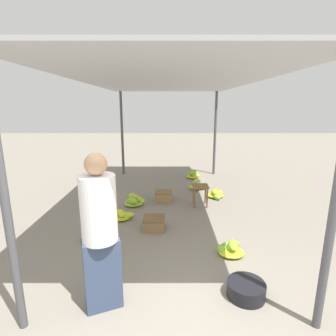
# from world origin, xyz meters

# --- Properties ---
(canopy_post_front_left) EXTENTS (0.08, 0.08, 2.64)m
(canopy_post_front_left) POSITION_xyz_m (-1.49, 0.30, 1.32)
(canopy_post_front_left) COLOR #4C4C51
(canopy_post_front_left) RESTS_ON ground
(canopy_post_front_right) EXTENTS (0.08, 0.08, 2.64)m
(canopy_post_front_right) POSITION_xyz_m (1.49, 0.30, 1.32)
(canopy_post_front_right) COLOR #4C4C51
(canopy_post_front_right) RESTS_ON ground
(canopy_post_back_left) EXTENTS (0.08, 0.08, 2.64)m
(canopy_post_back_left) POSITION_xyz_m (-1.49, 6.48, 1.32)
(canopy_post_back_left) COLOR #4C4C51
(canopy_post_back_left) RESTS_ON ground
(canopy_post_back_right) EXTENTS (0.08, 0.08, 2.64)m
(canopy_post_back_right) POSITION_xyz_m (1.49, 6.48, 1.32)
(canopy_post_back_right) COLOR #4C4C51
(canopy_post_back_right) RESTS_ON ground
(canopy_tarp) EXTENTS (3.38, 6.58, 0.04)m
(canopy_tarp) POSITION_xyz_m (0.00, 3.39, 2.66)
(canopy_tarp) COLOR #B2B2B7
(canopy_tarp) RESTS_ON canopy_post_front_left
(vendor_foreground) EXTENTS (0.48, 0.48, 1.74)m
(vendor_foreground) POSITION_xyz_m (-0.73, 0.59, 0.90)
(vendor_foreground) COLOR #384766
(vendor_foreground) RESTS_ON ground
(stool) EXTENTS (0.34, 0.34, 0.48)m
(stool) POSITION_xyz_m (0.70, 3.63, 0.38)
(stool) COLOR brown
(stool) RESTS_ON ground
(basin_black) EXTENTS (0.45, 0.45, 0.18)m
(basin_black) POSITION_xyz_m (0.90, 0.73, 0.09)
(basin_black) COLOR black
(basin_black) RESTS_ON ground
(banana_pile_left_0) EXTENTS (0.47, 0.35, 0.21)m
(banana_pile_left_0) POSITION_xyz_m (-0.91, 2.88, 0.08)
(banana_pile_left_0) COLOR #B3CC2C
(banana_pile_left_0) RESTS_ON ground
(banana_pile_left_1) EXTENTS (0.48, 0.44, 0.30)m
(banana_pile_left_1) POSITION_xyz_m (-0.77, 3.63, 0.11)
(banana_pile_left_1) COLOR #95C032
(banana_pile_left_1) RESTS_ON ground
(banana_pile_left_2) EXTENTS (0.46, 0.47, 0.28)m
(banana_pile_left_2) POSITION_xyz_m (-1.21, 2.01, 0.10)
(banana_pile_left_2) COLOR #7FB735
(banana_pile_left_2) RESTS_ON ground
(banana_pile_right_0) EXTENTS (0.41, 0.37, 0.21)m
(banana_pile_right_0) POSITION_xyz_m (0.91, 1.64, 0.08)
(banana_pile_right_0) COLOR #90BE32
(banana_pile_right_0) RESTS_ON ground
(banana_pile_right_1) EXTENTS (0.43, 0.43, 0.29)m
(banana_pile_right_1) POSITION_xyz_m (0.76, 5.92, 0.11)
(banana_pile_right_1) COLOR yellow
(banana_pile_right_1) RESTS_ON ground
(banana_pile_right_2) EXTENTS (0.53, 0.44, 0.26)m
(banana_pile_right_2) POSITION_xyz_m (0.77, 4.83, 0.10)
(banana_pile_right_2) COLOR yellow
(banana_pile_right_2) RESTS_ON ground
(banana_pile_right_3) EXTENTS (0.44, 0.49, 0.20)m
(banana_pile_right_3) POSITION_xyz_m (1.15, 4.15, 0.08)
(banana_pile_right_3) COLOR yellow
(banana_pile_right_3) RESTS_ON ground
(crate_near) EXTENTS (0.39, 0.39, 0.21)m
(crate_near) POSITION_xyz_m (-0.28, 2.48, 0.11)
(crate_near) COLOR olive
(crate_near) RESTS_ON ground
(crate_mid) EXTENTS (0.39, 0.39, 0.22)m
(crate_mid) POSITION_xyz_m (-0.12, 3.96, 0.11)
(crate_mid) COLOR #9E7A4C
(crate_mid) RESTS_ON ground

